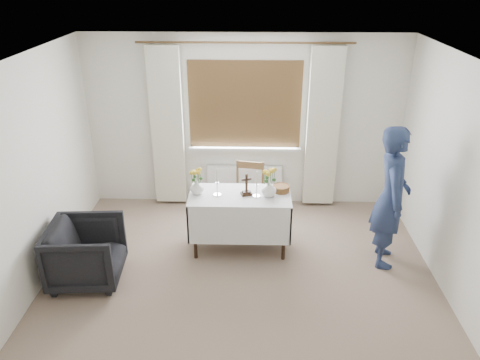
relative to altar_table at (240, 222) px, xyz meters
name	(u,v)px	position (x,y,z in m)	size (l,w,h in m)	color
ground	(240,309)	(0.03, -1.18, -0.38)	(5.00, 5.00, 0.00)	gray
altar_table	(240,222)	(0.00, 0.00, 0.00)	(1.24, 0.64, 0.76)	white
wooden_chair	(248,196)	(0.09, 0.58, 0.07)	(0.41, 0.41, 0.89)	brown
armchair	(86,253)	(-1.71, -0.71, -0.02)	(0.77, 0.79, 0.72)	black
person	(391,197)	(1.76, -0.22, 0.48)	(0.63, 0.41, 1.73)	navy
radiator	(244,185)	(0.03, 1.24, -0.08)	(1.10, 0.10, 0.60)	white
wooden_cross	(246,184)	(0.08, 0.00, 0.52)	(0.13, 0.09, 0.28)	black
candlestick_left	(217,182)	(-0.27, -0.02, 0.56)	(0.10, 0.10, 0.35)	silver
candlestick_right	(257,184)	(0.20, -0.04, 0.54)	(0.09, 0.09, 0.33)	silver
flower_vase_left	(197,187)	(-0.53, 0.02, 0.47)	(0.17, 0.17, 0.18)	white
flower_vase_right	(269,189)	(0.35, -0.02, 0.48)	(0.18, 0.18, 0.19)	white
wicker_basket	(281,188)	(0.51, 0.11, 0.42)	(0.21, 0.21, 0.08)	brown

